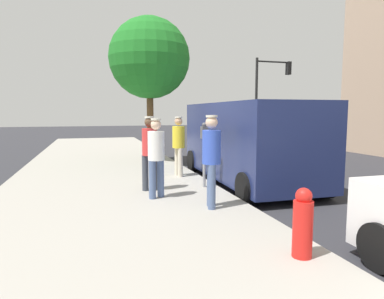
# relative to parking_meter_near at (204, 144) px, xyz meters

# --- Properties ---
(ground_plane) EXTENTS (80.00, 80.00, 0.00)m
(ground_plane) POSITION_rel_parking_meter_near_xyz_m (-1.35, -0.45, -1.18)
(ground_plane) COLOR #2D2D33
(sidewalk_slab) EXTENTS (5.00, 32.00, 0.15)m
(sidewalk_slab) POSITION_rel_parking_meter_near_xyz_m (2.15, -0.45, -1.11)
(sidewalk_slab) COLOR #9E998E
(sidewalk_slab) RESTS_ON ground
(parking_meter_near) EXTENTS (0.14, 0.18, 1.52)m
(parking_meter_near) POSITION_rel_parking_meter_near_xyz_m (0.00, 0.00, 0.00)
(parking_meter_near) COLOR gray
(parking_meter_near) RESTS_ON sidewalk_slab
(pedestrian_in_white) EXTENTS (0.34, 0.34, 1.64)m
(pedestrian_in_white) POSITION_rel_parking_meter_near_xyz_m (1.26, 0.68, -0.10)
(pedestrian_in_white) COLOR #4C608C
(pedestrian_in_white) RESTS_ON sidewalk_slab
(pedestrian_in_red) EXTENTS (0.36, 0.34, 1.67)m
(pedestrian_in_red) POSITION_rel_parking_meter_near_xyz_m (1.28, -0.03, -0.08)
(pedestrian_in_red) COLOR #383D47
(pedestrian_in_red) RESTS_ON sidewalk_slab
(pedestrian_in_yellow) EXTENTS (0.34, 0.36, 1.64)m
(pedestrian_in_yellow) POSITION_rel_parking_meter_near_xyz_m (0.23, -1.51, -0.10)
(pedestrian_in_yellow) COLOR beige
(pedestrian_in_yellow) RESTS_ON sidewalk_slab
(pedestrian_in_blue) EXTENTS (0.34, 0.35, 1.71)m
(pedestrian_in_blue) POSITION_rel_parking_meter_near_xyz_m (0.43, 1.67, -0.05)
(pedestrian_in_blue) COLOR #4C608C
(pedestrian_in_blue) RESTS_ON sidewalk_slab
(parked_van) EXTENTS (2.22, 5.24, 2.15)m
(parked_van) POSITION_rel_parking_meter_near_xyz_m (-1.50, -0.85, -0.03)
(parked_van) COLOR navy
(parked_van) RESTS_ON ground
(traffic_light_corner) EXTENTS (2.48, 0.42, 5.20)m
(traffic_light_corner) POSITION_rel_parking_meter_near_xyz_m (-8.16, -11.64, 2.34)
(traffic_light_corner) COLOR black
(traffic_light_corner) RESTS_ON ground
(street_tree) EXTENTS (2.86, 2.86, 5.09)m
(street_tree) POSITION_rel_parking_meter_near_xyz_m (0.46, -4.72, 2.61)
(street_tree) COLOR brown
(street_tree) RESTS_ON sidewalk_slab
(fire_hydrant) EXTENTS (0.24, 0.24, 0.86)m
(fire_hydrant) POSITION_rel_parking_meter_near_xyz_m (0.10, 4.02, -0.61)
(fire_hydrant) COLOR red
(fire_hydrant) RESTS_ON sidewalk_slab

